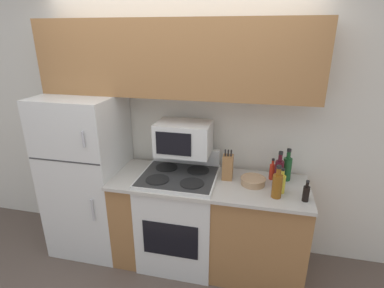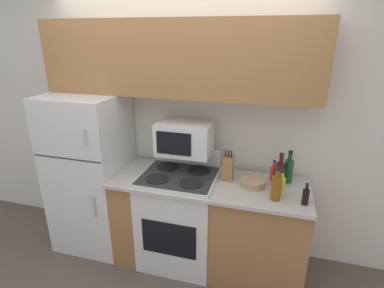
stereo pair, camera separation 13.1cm
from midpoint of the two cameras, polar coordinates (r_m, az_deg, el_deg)
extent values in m
plane|color=brown|center=(3.10, -6.72, -23.86)|extent=(12.00, 12.00, 0.00)
cube|color=silver|center=(3.01, -3.41, 3.30)|extent=(8.00, 0.05, 2.55)
cube|color=#9E6B3D|center=(2.97, 1.74, -14.99)|extent=(1.76, 0.61, 0.88)
cube|color=#BCB7AD|center=(2.72, 1.76, -7.42)|extent=(1.76, 0.65, 0.03)
cube|color=silver|center=(3.23, -20.32, -5.60)|extent=(0.72, 0.65, 1.62)
cube|color=#383838|center=(2.88, -24.41, -3.01)|extent=(0.70, 0.01, 0.01)
cylinder|color=#B7B7BC|center=(2.66, -21.37, 0.80)|extent=(0.02, 0.02, 0.14)
cylinder|color=#B7B7BC|center=(2.94, -19.64, -11.79)|extent=(0.02, 0.02, 0.22)
cube|color=#9E6B3D|center=(2.70, -4.89, 15.90)|extent=(2.48, 0.33, 0.65)
cube|color=silver|center=(3.00, -3.73, -13.98)|extent=(0.70, 0.61, 0.94)
cube|color=black|center=(2.77, -5.61, -17.78)|extent=(0.50, 0.01, 0.34)
cube|color=#2D2D2D|center=(2.76, -3.95, -6.06)|extent=(0.67, 0.59, 0.01)
cube|color=silver|center=(2.98, -2.40, -2.16)|extent=(0.67, 0.06, 0.16)
cylinder|color=black|center=(2.69, -8.00, -6.74)|extent=(0.21, 0.21, 0.01)
cylinder|color=black|center=(2.61, -1.48, -7.50)|extent=(0.21, 0.21, 0.01)
cylinder|color=black|center=(2.92, -6.15, -4.41)|extent=(0.21, 0.21, 0.01)
cylinder|color=black|center=(2.84, -0.14, -5.03)|extent=(0.21, 0.21, 0.01)
cube|color=silver|center=(2.76, -2.97, 1.09)|extent=(0.50, 0.33, 0.30)
cube|color=black|center=(2.62, -5.01, -0.01)|extent=(0.32, 0.01, 0.21)
cube|color=#9E6B3D|center=(2.72, 5.44, -4.46)|extent=(0.09, 0.10, 0.23)
cylinder|color=black|center=(2.66, 4.97, -1.68)|extent=(0.01, 0.01, 0.06)
cylinder|color=black|center=(2.65, 5.52, -1.72)|extent=(0.01, 0.01, 0.06)
cylinder|color=black|center=(2.65, 6.07, -1.77)|extent=(0.01, 0.01, 0.06)
cylinder|color=tan|center=(2.69, 10.17, -7.03)|extent=(0.21, 0.21, 0.06)
torus|color=tan|center=(2.67, 10.21, -6.47)|extent=(0.22, 0.22, 0.01)
cylinder|color=brown|center=(2.50, 14.43, -7.83)|extent=(0.08, 0.08, 0.20)
cylinder|color=brown|center=(2.44, 14.69, -5.16)|extent=(0.04, 0.04, 0.06)
cylinder|color=black|center=(2.42, 14.78, -4.27)|extent=(0.04, 0.04, 0.02)
cylinder|color=black|center=(2.53, 19.49, -8.96)|extent=(0.05, 0.05, 0.13)
cylinder|color=black|center=(2.49, 19.71, -7.30)|extent=(0.02, 0.02, 0.04)
cylinder|color=black|center=(2.48, 19.78, -6.74)|extent=(0.03, 0.03, 0.01)
cylinder|color=red|center=(2.80, 13.70, -5.20)|extent=(0.05, 0.05, 0.14)
cylinder|color=red|center=(2.76, 13.86, -3.48)|extent=(0.02, 0.02, 0.04)
cylinder|color=black|center=(2.75, 13.91, -2.91)|extent=(0.02, 0.03, 0.02)
cylinder|color=#194C23|center=(2.80, 16.36, -4.63)|extent=(0.08, 0.08, 0.21)
cylinder|color=#194C23|center=(2.75, 16.65, -2.03)|extent=(0.03, 0.03, 0.07)
cylinder|color=black|center=(2.73, 16.74, -1.15)|extent=(0.04, 0.04, 0.02)
cylinder|color=gold|center=(2.59, 15.30, -7.40)|extent=(0.06, 0.06, 0.15)
cylinder|color=gold|center=(2.54, 15.51, -5.38)|extent=(0.03, 0.03, 0.05)
cylinder|color=black|center=(2.53, 15.58, -4.71)|extent=(0.03, 0.03, 0.02)
cylinder|color=#470F19|center=(2.73, 14.88, -5.24)|extent=(0.08, 0.08, 0.21)
cylinder|color=#470F19|center=(2.67, 15.14, -2.57)|extent=(0.03, 0.03, 0.07)
cylinder|color=black|center=(2.65, 15.23, -1.67)|extent=(0.04, 0.04, 0.02)
camera|label=1|loc=(0.07, -91.45, -0.54)|focal=28.00mm
camera|label=2|loc=(0.07, 88.55, 0.54)|focal=28.00mm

